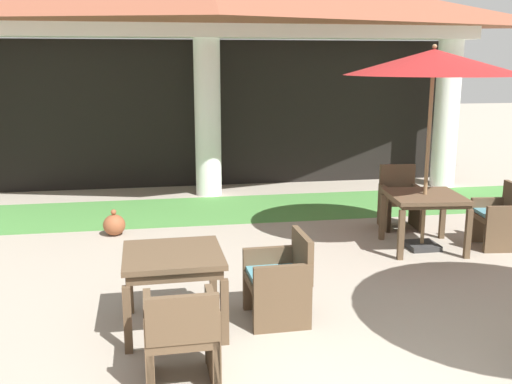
{
  "coord_description": "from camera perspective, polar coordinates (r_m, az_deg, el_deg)",
  "views": [
    {
      "loc": [
        -0.96,
        -2.41,
        2.46
      ],
      "look_at": [
        0.02,
        3.26,
        1.17
      ],
      "focal_mm": 40.95,
      "sensor_mm": 36.0,
      "label": 1
    }
  ],
  "objects": [
    {
      "name": "patio_chair_near_foreground_east",
      "position": [
        5.7,
        2.37,
        -8.59
      ],
      "size": [
        0.57,
        0.62,
        0.86
      ],
      "rotation": [
        0.0,
        0.0,
        -4.69
      ],
      "color": "brown",
      "rests_on": "ground"
    },
    {
      "name": "patio_chair_mid_left_east",
      "position": [
        8.5,
        22.59,
        -2.36
      ],
      "size": [
        0.56,
        0.59,
        0.88
      ],
      "rotation": [
        0.0,
        0.0,
        1.46
      ],
      "color": "brown",
      "rests_on": "ground"
    },
    {
      "name": "lawn_strip",
      "position": [
        9.92,
        -3.95,
        -1.73
      ],
      "size": [
        12.46,
        1.91,
        0.01
      ],
      "primitive_type": "cube",
      "color": "#47843D",
      "rests_on": "ground"
    },
    {
      "name": "patio_umbrella_mid_left",
      "position": [
        7.84,
        16.95,
        11.89
      ],
      "size": [
        2.26,
        2.26,
        2.67
      ],
      "color": "#2D2D2D",
      "rests_on": "ground"
    },
    {
      "name": "background_pavilion",
      "position": [
        10.94,
        -4.97,
        17.2
      ],
      "size": [
        10.66,
        3.06,
        4.27
      ],
      "color": "white",
      "rests_on": "ground"
    },
    {
      "name": "patio_chair_near_foreground_south",
      "position": [
        4.64,
        -7.32,
        -13.71
      ],
      "size": [
        0.57,
        0.59,
        0.83
      ],
      "rotation": [
        0.0,
        0.0,
        0.02
      ],
      "color": "brown",
      "rests_on": "ground"
    },
    {
      "name": "patio_chair_mid_left_north",
      "position": [
        9.05,
        13.9,
        -0.78
      ],
      "size": [
        0.61,
        0.59,
        0.93
      ],
      "rotation": [
        0.0,
        0.0,
        -3.25
      ],
      "color": "brown",
      "rests_on": "ground"
    },
    {
      "name": "patio_table_near_foreground",
      "position": [
        5.49,
        -8.11,
        -6.89
      ],
      "size": [
        0.93,
        0.93,
        0.75
      ],
      "rotation": [
        0.0,
        0.0,
        0.02
      ],
      "color": "brown",
      "rests_on": "ground"
    },
    {
      "name": "terracotta_urn",
      "position": [
        8.68,
        -13.68,
        -3.13
      ],
      "size": [
        0.32,
        0.32,
        0.39
      ],
      "color": "brown",
      "rests_on": "ground"
    },
    {
      "name": "patio_table_mid_left",
      "position": [
        8.04,
        16.14,
        -0.9
      ],
      "size": [
        1.03,
        1.03,
        0.75
      ],
      "rotation": [
        0.0,
        0.0,
        -0.11
      ],
      "color": "brown",
      "rests_on": "ground"
    }
  ]
}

